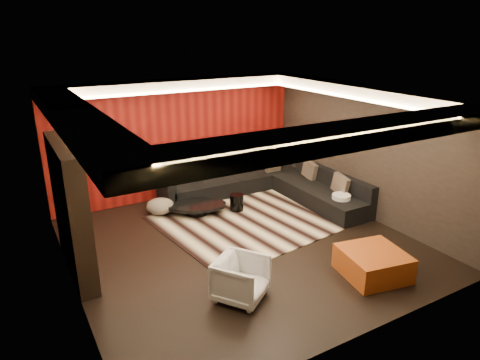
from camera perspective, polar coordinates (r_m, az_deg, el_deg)
floor at (r=8.19m, az=0.27°, el=-8.58°), size 6.00×6.00×0.02m
ceiling at (r=7.30m, az=0.31°, el=11.34°), size 6.00×6.00×0.02m
wall_back at (r=10.24m, az=-8.23°, el=5.47°), size 6.00×0.02×2.80m
wall_left at (r=6.74m, az=-22.47°, el=-3.34°), size 0.02×6.00×2.80m
wall_right at (r=9.44m, az=16.33°, el=3.68°), size 0.02×6.00×2.80m
red_feature_wall at (r=10.21m, az=-8.15°, el=5.43°), size 5.98×0.05×2.78m
soffit_back at (r=9.73m, az=-7.90°, el=12.49°), size 6.00×0.60×0.22m
soffit_front at (r=5.21m, az=15.49°, el=5.97°), size 6.00×0.60×0.22m
soffit_left at (r=6.42m, az=-21.22°, el=7.83°), size 0.60×4.80×0.22m
soffit_right at (r=8.97m, az=15.70°, el=11.39°), size 0.60×4.80×0.22m
cove_back at (r=9.43m, az=-7.07°, el=11.75°), size 4.80×0.08×0.04m
cove_front at (r=5.47m, az=12.90°, el=5.83°), size 4.80×0.08×0.04m
cove_left at (r=6.50m, az=-18.16°, el=7.48°), size 0.08×4.80×0.04m
cove_right at (r=8.75m, az=14.04°, el=10.74°), size 0.08×4.80×0.04m
tv_surround at (r=7.42m, az=-21.65°, el=-3.68°), size 0.30×2.00×2.20m
tv_screen at (r=7.32m, az=-20.76°, el=-0.93°), size 0.04×1.30×0.80m
tv_shelf at (r=7.60m, az=-20.09°, el=-6.25°), size 0.04×1.60×0.04m
rug at (r=9.25m, az=2.45°, el=-5.03°), size 4.34×3.48×0.02m
coffee_table at (r=9.44m, az=-5.80°, el=-3.81°), size 1.73×1.73×0.22m
drum_stool at (r=9.53m, az=-0.45°, el=-2.99°), size 0.40×0.40×0.36m
striped_pouf at (r=9.52m, az=-10.58°, el=-3.45°), size 0.77×0.77×0.33m
white_side_table at (r=9.50m, az=13.27°, el=-3.31°), size 0.52×0.52×0.50m
orange_ottoman at (r=7.47m, az=17.28°, el=-10.56°), size 1.12×1.12×0.43m
armchair at (r=6.53m, az=0.14°, el=-13.05°), size 0.99×1.00×0.66m
sectional_sofa at (r=10.37m, az=3.40°, el=-0.76°), size 3.65×3.50×0.75m
throw_pillows at (r=10.27m, az=3.42°, el=1.16°), size 3.20×2.78×0.50m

